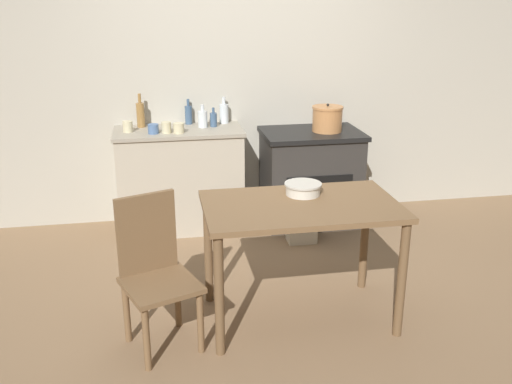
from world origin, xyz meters
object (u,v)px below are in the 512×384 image
object	(u,v)px
stock_pot	(327,119)
cup_right	(179,128)
bottle_center_left	(214,119)
work_table	(301,220)
flour_sack	(302,222)
bottle_center	(189,114)
cup_far_right	(166,127)
bottle_mid_left	(141,114)
stove	(310,177)
cup_center_right	(128,127)
bottle_far_left	(224,113)
bottle_left	(203,119)
chair	(155,270)
cup_mid_right	(153,129)
mixing_bowl_large	(303,188)

from	to	relation	value
stock_pot	cup_right	world-z (taller)	stock_pot
stock_pot	bottle_center_left	xyz separation A→B (m)	(-0.99, 0.13, 0.01)
stock_pot	cup_right	distance (m)	1.30
work_table	flour_sack	world-z (taller)	work_table
bottle_center	cup_far_right	world-z (taller)	bottle_center
bottle_mid_left	bottle_center_left	world-z (taller)	bottle_mid_left
stove	cup_right	distance (m)	1.28
work_table	cup_center_right	distance (m)	1.98
bottle_far_left	bottle_left	bearing A→B (deg)	-145.33
chair	cup_mid_right	size ratio (longest dim) A/B	10.27
bottle_far_left	bottle_center_left	distance (m)	0.17
bottle_center_left	cup_mid_right	size ratio (longest dim) A/B	1.88
cup_far_right	stove	bearing A→B (deg)	3.13
flour_sack	bottle_mid_left	world-z (taller)	bottle_mid_left
stock_pot	bottle_mid_left	xyz separation A→B (m)	(-1.61, 0.22, 0.05)
stove	cup_mid_right	xyz separation A→B (m)	(-1.38, -0.07, 0.52)
work_table	bottle_far_left	world-z (taller)	bottle_far_left
stove	bottle_mid_left	xyz separation A→B (m)	(-1.48, 0.19, 0.59)
chair	cup_right	distance (m)	1.72
bottle_mid_left	stove	bearing A→B (deg)	-7.42
cup_mid_right	bottle_mid_left	bearing A→B (deg)	111.05
bottle_center_left	cup_right	bearing A→B (deg)	-148.68
bottle_center	cup_center_right	size ratio (longest dim) A/B	2.43
flour_sack	bottle_center	xyz separation A→B (m)	(-0.87, 0.70, 0.81)
bottle_mid_left	cup_right	size ratio (longest dim) A/B	3.26
stove	cup_mid_right	distance (m)	1.47
cup_far_right	bottle_left	bearing A→B (deg)	26.73
flour_sack	bottle_mid_left	xyz separation A→B (m)	(-1.29, 0.65, 0.84)
flour_sack	bottle_mid_left	bearing A→B (deg)	153.37
bottle_far_left	cup_center_right	size ratio (longest dim) A/B	2.56
mixing_bowl_large	cup_far_right	xyz separation A→B (m)	(-0.81, 1.38, 0.12)
stock_pot	cup_right	size ratio (longest dim) A/B	3.04
cup_center_right	cup_mid_right	bearing A→B (deg)	-24.28
stove	flour_sack	world-z (taller)	stove
bottle_center	cup_right	bearing A→B (deg)	-107.46
flour_sack	cup_mid_right	xyz separation A→B (m)	(-1.19, 0.38, 0.77)
work_table	bottle_mid_left	bearing A→B (deg)	118.26
mixing_bowl_large	bottle_center_left	world-z (taller)	bottle_center_left
bottle_far_left	chair	bearing A→B (deg)	-108.62
bottle_mid_left	bottle_center	size ratio (longest dim) A/B	1.31
bottle_mid_left	cup_far_right	distance (m)	0.34
cup_center_right	mixing_bowl_large	bearing A→B (deg)	-52.52
chair	mixing_bowl_large	bearing A→B (deg)	-4.86
flour_sack	cup_far_right	size ratio (longest dim) A/B	3.70
work_table	flour_sack	bearing A→B (deg)	74.57
bottle_left	bottle_mid_left	bearing A→B (deg)	169.04
chair	stove	bearing A→B (deg)	29.88
stock_pot	stove	bearing A→B (deg)	168.96
chair	bottle_center_left	distance (m)	1.97
bottle_center	cup_mid_right	distance (m)	0.45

